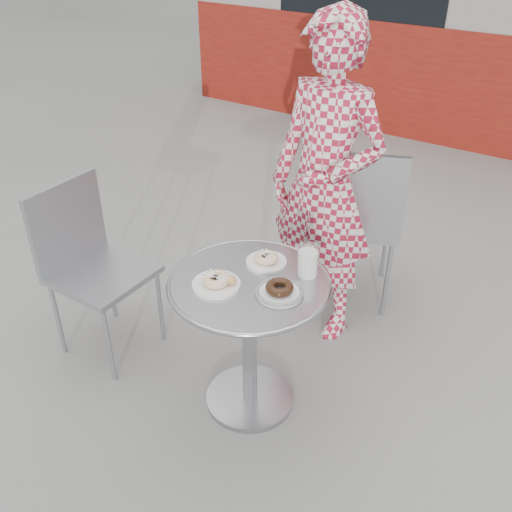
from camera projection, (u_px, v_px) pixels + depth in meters
The scene contains 9 objects.
ground at pixel (243, 404), 2.58m from camera, with size 60.00×60.00×0.00m, color gray.
bistro_table at pixel (249, 313), 2.34m from camera, with size 0.66×0.66×0.66m.
chair_far at pixel (353, 250), 3.15m from camera, with size 0.58×0.59×0.93m.
chair_left at pixel (106, 303), 2.79m from camera, with size 0.42×0.41×0.86m.
seated_person at pixel (325, 186), 2.68m from camera, with size 0.58×0.38×1.59m, color maroon.
plate_far at pixel (266, 260), 2.35m from camera, with size 0.17×0.17×0.04m.
plate_near at pixel (217, 282), 2.22m from camera, with size 0.19×0.19×0.05m.
plate_checker at pixel (279, 291), 2.17m from camera, with size 0.19×0.19×0.05m.
milk_cup at pixel (308, 262), 2.25m from camera, with size 0.08×0.08×0.13m.
Camera 1 is at (1.05, -1.48, 1.96)m, focal length 40.00 mm.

